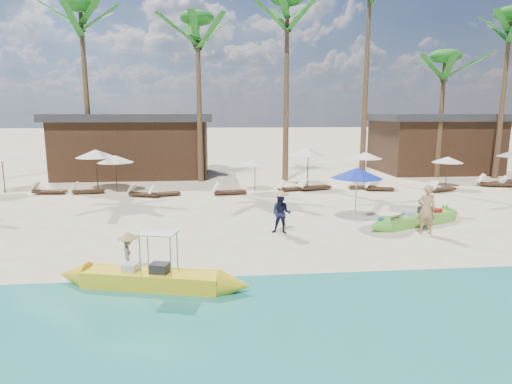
{
  "coord_description": "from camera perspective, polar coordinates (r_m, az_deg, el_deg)",
  "views": [
    {
      "loc": [
        -2.47,
        -13.45,
        4.35
      ],
      "look_at": [
        -0.96,
        2.0,
        1.49
      ],
      "focal_mm": 30.0,
      "sensor_mm": 36.0,
      "label": 1
    }
  ],
  "objects": [
    {
      "name": "resort_parasol_4",
      "position": [
        24.96,
        -18.25,
        4.2
      ],
      "size": [
        2.01,
        2.01,
        2.07
      ],
      "color": "#3C2618",
      "rests_on": "ground"
    },
    {
      "name": "tourist",
      "position": [
        16.69,
        21.75,
        -2.19
      ],
      "size": [
        0.74,
        0.56,
        1.83
      ],
      "primitive_type": "imported",
      "rotation": [
        0.0,
        0.0,
        2.95
      ],
      "color": "tan",
      "rests_on": "ground"
    },
    {
      "name": "palm_7",
      "position": [
        33.46,
        30.64,
        17.02
      ],
      "size": [
        2.08,
        2.08,
        11.08
      ],
      "color": "brown",
      "rests_on": "ground"
    },
    {
      "name": "resort_parasol_8",
      "position": [
        27.7,
        24.18,
        3.95
      ],
      "size": [
        1.79,
        1.79,
        1.84
      ],
      "color": "#3C2618",
      "rests_on": "ground"
    },
    {
      "name": "yellow_canoe",
      "position": [
        11.31,
        -13.75,
        -11.19
      ],
      "size": [
        5.56,
        1.75,
        1.47
      ],
      "rotation": [
        0.0,
        0.0,
        -0.25
      ],
      "color": "yellow",
      "rests_on": "ground"
    },
    {
      "name": "palm_6",
      "position": [
        31.99,
        23.81,
        14.43
      ],
      "size": [
        2.08,
        2.08,
        8.51
      ],
      "color": "brown",
      "rests_on": "ground"
    },
    {
      "name": "ground",
      "position": [
        14.35,
        4.62,
        -7.24
      ],
      "size": [
        240.0,
        240.0,
        0.0
      ],
      "primitive_type": "plane",
      "color": "beige",
      "rests_on": "ground"
    },
    {
      "name": "green_canoe",
      "position": [
        18.06,
        20.68,
        -3.4
      ],
      "size": [
        5.26,
        2.48,
        0.71
      ],
      "rotation": [
        0.0,
        0.0,
        0.4
      ],
      "color": "#5FC23B",
      "rests_on": "ground"
    },
    {
      "name": "vendor_yellow",
      "position": [
        12.3,
        -16.65,
        -7.66
      ],
      "size": [
        0.4,
        0.61,
        0.88
      ],
      "primitive_type": "imported",
      "rotation": [
        0.0,
        0.0,
        1.71
      ],
      "color": "gray",
      "rests_on": "ground"
    },
    {
      "name": "resort_parasol_6",
      "position": [
        25.88,
        6.98,
        5.37
      ],
      "size": [
        2.26,
        2.26,
        2.33
      ],
      "color": "#3C2618",
      "rests_on": "ground"
    },
    {
      "name": "resort_parasol_7",
      "position": [
        26.65,
        14.37,
        4.76
      ],
      "size": [
        2.01,
        2.01,
        2.07
      ],
      "color": "#3C2618",
      "rests_on": "ground"
    },
    {
      "name": "lounger_6_left",
      "position": [
        24.36,
        4.57,
        0.58
      ],
      "size": [
        1.78,
        1.03,
        0.58
      ],
      "rotation": [
        0.0,
        0.0,
        0.32
      ],
      "color": "#3C2618",
      "rests_on": "ground"
    },
    {
      "name": "lounger_6_right",
      "position": [
        24.71,
        7.57,
        0.73
      ],
      "size": [
        2.04,
        1.15,
        0.66
      ],
      "rotation": [
        0.0,
        0.0,
        0.3
      ],
      "color": "#3C2618",
      "rests_on": "ground"
    },
    {
      "name": "lounger_4_left",
      "position": [
        23.41,
        -14.85,
        -0.12
      ],
      "size": [
        1.84,
        1.07,
        0.6
      ],
      "rotation": [
        0.0,
        0.0,
        -0.32
      ],
      "color": "#3C2618",
      "rests_on": "ground"
    },
    {
      "name": "resort_parasol_2",
      "position": [
        27.38,
        -30.83,
        4.24
      ],
      "size": [
        2.25,
        2.25,
        2.32
      ],
      "color": "#3C2618",
      "rests_on": "ground"
    },
    {
      "name": "vendor_green",
      "position": [
        15.64,
        3.4,
        -2.89
      ],
      "size": [
        0.87,
        0.77,
        1.5
      ],
      "primitive_type": "imported",
      "rotation": [
        0.0,
        0.0,
        -0.33
      ],
      "color": "#141937",
      "rests_on": "ground"
    },
    {
      "name": "wet_sand_strip",
      "position": [
        9.81,
        9.96,
        -16.02
      ],
      "size": [
        240.0,
        4.5,
        0.01
      ],
      "primitive_type": "cube",
      "color": "tan",
      "rests_on": "ground"
    },
    {
      "name": "palm_4",
      "position": [
        28.31,
        4.16,
        20.8
      ],
      "size": [
        2.08,
        2.08,
        11.7
      ],
      "color": "brown",
      "rests_on": "ground"
    },
    {
      "name": "blue_umbrella",
      "position": [
        17.53,
        13.31,
        2.49
      ],
      "size": [
        2.07,
        2.07,
        2.22
      ],
      "color": "#99999E",
      "rests_on": "ground"
    },
    {
      "name": "resort_parasol_3",
      "position": [
        26.1,
        -20.6,
        4.82
      ],
      "size": [
        2.26,
        2.26,
        2.32
      ],
      "color": "#3C2618",
      "rests_on": "ground"
    },
    {
      "name": "palm_2",
      "position": [
        30.01,
        -22.19,
        18.97
      ],
      "size": [
        2.08,
        2.08,
        11.33
      ],
      "color": "brown",
      "rests_on": "ground"
    },
    {
      "name": "palm_5",
      "position": [
        30.24,
        14.84,
        22.46
      ],
      "size": [
        2.08,
        2.08,
        13.6
      ],
      "color": "brown",
      "rests_on": "ground"
    },
    {
      "name": "resort_parasol_5",
      "position": [
        24.11,
        -0.14,
        4.04
      ],
      "size": [
        1.79,
        1.79,
        1.84
      ],
      "color": "#3C2618",
      "rests_on": "ground"
    },
    {
      "name": "lounger_4_right",
      "position": [
        23.28,
        -12.34,
        -0.1
      ],
      "size": [
        1.75,
        0.95,
        0.57
      ],
      "rotation": [
        0.0,
        0.0,
        0.28
      ],
      "color": "#3C2618",
      "rests_on": "ground"
    },
    {
      "name": "lounger_9_left",
      "position": [
        29.44,
        29.03,
        1.07
      ],
      "size": [
        2.06,
        1.22,
        0.67
      ],
      "rotation": [
        0.0,
        0.0,
        -0.34
      ],
      "color": "#3C2618",
      "rests_on": "ground"
    },
    {
      "name": "lounger_7_right",
      "position": [
        25.3,
        15.93,
        0.56
      ],
      "size": [
        1.67,
        0.78,
        0.55
      ],
      "rotation": [
        0.0,
        0.0,
        -0.18
      ],
      "color": "#3C2618",
      "rests_on": "ground"
    },
    {
      "name": "lounger_7_left",
      "position": [
        25.61,
        13.72,
        0.79
      ],
      "size": [
        1.7,
        0.65,
        0.56
      ],
      "rotation": [
        0.0,
        0.0,
        -0.09
      ],
      "color": "#3C2618",
      "rests_on": "ground"
    },
    {
      "name": "lounger_5_left",
      "position": [
        23.24,
        -3.81,
        0.15
      ],
      "size": [
        1.88,
        0.8,
        0.62
      ],
      "rotation": [
        0.0,
        0.0,
        0.14
      ],
      "color": "#3C2618",
      "rests_on": "ground"
    },
    {
      "name": "palm_3",
      "position": [
        28.05,
        -7.77,
        19.02
      ],
      "size": [
        2.08,
        2.08,
        10.52
      ],
      "color": "brown",
      "rests_on": "ground"
    },
    {
      "name": "pavilion_east",
      "position": [
        35.12,
        22.52,
        6.14
      ],
      "size": [
        8.8,
        6.6,
        4.3
      ],
      "color": "#3C2618",
      "rests_on": "ground"
    },
    {
      "name": "lounger_3_left",
      "position": [
        25.98,
        -26.07,
        0.19
      ],
      "size": [
        1.84,
        0.7,
        0.61
      ],
      "rotation": [
        0.0,
        0.0,
        -0.08
      ],
      "color": "#3C2618",
      "rests_on": "ground"
    },
    {
      "name": "pavilion_west",
      "position": [
        31.51,
        -15.78,
        6.12
      ],
      "size": [
        10.8,
        6.6,
        4.3
      ],
      "color": "#3C2618",
      "rests_on": "ground"
    },
    {
      "name": "lounger_3_right",
      "position": [
        25.24,
        -21.71,
        0.22
      ],
      "size": [
        1.76,
        0.71,
        0.58
      ],
      "rotation": [
        0.0,
        0.0,
        0.11
      ],
      "color": "#3C2618",
      "rests_on": "ground"
    },
    {
      "name": "lounger_8_left",
      "position": [
        26.19,
        23.41,
        0.45
      ],
      "size": [
        1.8,
        1.07,
        0.59
      ],
      "rotation": [
        0.0,
        0.0,
        0.34
      ],
      "color": "#3C2618",
      "rests_on": "ground"
    }
  ]
}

